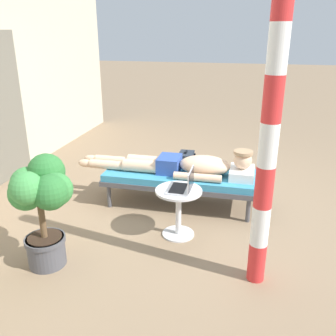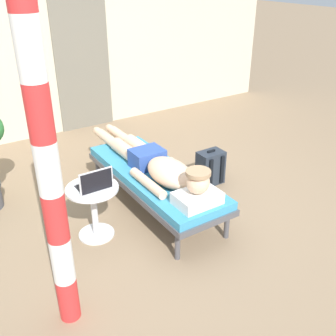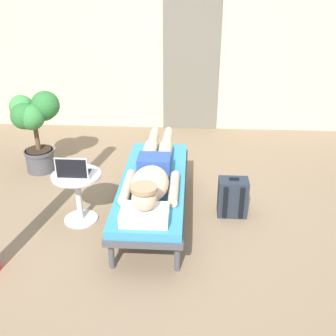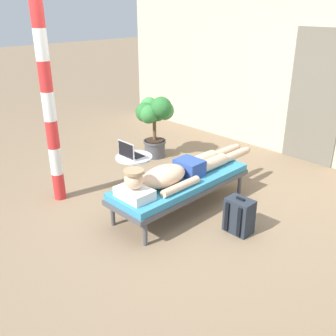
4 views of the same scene
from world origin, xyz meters
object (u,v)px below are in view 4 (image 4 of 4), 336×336
laptop (130,153)px  side_table (134,168)px  person_reclining (178,172)px  backpack (239,216)px  potted_plant (155,117)px  porch_post (49,106)px  lounge_chair (181,183)px

laptop → side_table: bearing=90.0°
person_reclining → backpack: (0.81, 0.14, -0.32)m
potted_plant → porch_post: 1.97m
laptop → backpack: (1.54, 0.27, -0.39)m
lounge_chair → side_table: size_ratio=3.57×
lounge_chair → side_table: side_table is taller
person_reclining → backpack: person_reclining is taller
lounge_chair → backpack: (0.81, 0.09, -0.15)m
lounge_chair → person_reclining: (-0.00, -0.06, 0.17)m
laptop → lounge_chair: bearing=13.7°
side_table → porch_post: size_ratio=0.21×
porch_post → laptop: bearing=52.9°
lounge_chair → laptop: bearing=-166.3°
person_reclining → laptop: (-0.73, -0.12, 0.06)m
potted_plant → backpack: bearing=-20.6°
person_reclining → backpack: 0.88m
side_table → backpack: bearing=7.9°
porch_post → side_table: bearing=54.7°
side_table → lounge_chair: bearing=9.8°
side_table → porch_post: 1.31m
person_reclining → side_table: bearing=-174.5°
lounge_chair → laptop: laptop is taller
backpack → porch_post: porch_post is taller
laptop → backpack: laptop is taller
side_table → person_reclining: bearing=5.5°
lounge_chair → porch_post: bearing=-144.5°
lounge_chair → porch_post: size_ratio=0.76×
lounge_chair → side_table: 0.75m
lounge_chair → person_reclining: person_reclining is taller
porch_post → lounge_chair: bearing=35.5°
person_reclining → potted_plant: (-1.50, 1.01, 0.15)m
laptop → potted_plant: potted_plant is taller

